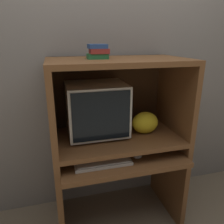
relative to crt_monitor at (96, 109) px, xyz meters
name	(u,v)px	position (x,y,z in m)	size (l,w,h in m)	color
wall_back	(107,64)	(0.15, 0.29, 0.30)	(6.00, 0.06, 2.60)	gray
desk_base	(119,178)	(0.15, -0.11, -0.58)	(1.00, 0.65, 0.67)	brown
desk_monitor_shelf	(118,138)	(0.15, -0.06, -0.24)	(1.00, 0.57, 0.12)	brown
hutch_upper	(117,85)	(0.15, -0.03, 0.18)	(1.00, 0.57, 0.59)	brown
crt_monitor	(96,109)	(0.00, 0.00, 0.00)	(0.45, 0.39, 0.41)	beige
keyboard	(103,162)	(-0.01, -0.25, -0.31)	(0.40, 0.16, 0.03)	beige
mouse	(138,156)	(0.25, -0.25, -0.31)	(0.06, 0.04, 0.03)	#B7B7B7
snack_bag	(145,123)	(0.38, -0.07, -0.12)	(0.21, 0.16, 0.17)	gold
book_stack	(98,52)	(0.01, -0.06, 0.43)	(0.14, 0.11, 0.10)	#236638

